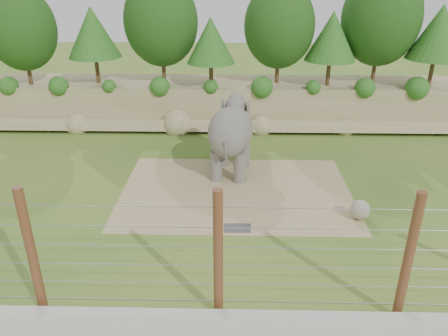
{
  "coord_description": "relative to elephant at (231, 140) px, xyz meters",
  "views": [
    {
      "loc": [
        0.38,
        -14.02,
        8.97
      ],
      "look_at": [
        0.0,
        2.0,
        1.6
      ],
      "focal_mm": 35.0,
      "sensor_mm": 36.0,
      "label": 1
    }
  ],
  "objects": [
    {
      "name": "retaining_wall",
      "position": [
        -0.24,
        -9.96,
        -1.42
      ],
      "size": [
        26.0,
        0.35,
        0.5
      ],
      "primitive_type": "cube",
      "color": "#B9B6AB",
      "rests_on": "ground"
    },
    {
      "name": "drain_grate",
      "position": [
        0.31,
        -4.96,
        -1.63
      ],
      "size": [
        1.0,
        0.6,
        0.03
      ],
      "primitive_type": "cube",
      "color": "#262628",
      "rests_on": "dirt_patch"
    },
    {
      "name": "elephant",
      "position": [
        0.0,
        0.0,
        0.0
      ],
      "size": [
        2.28,
        4.32,
        3.34
      ],
      "primitive_type": null,
      "rotation": [
        0.0,
        0.0,
        -0.13
      ],
      "color": "#56524D",
      "rests_on": "ground"
    },
    {
      "name": "barrier_fence",
      "position": [
        -0.24,
        -9.46,
        0.33
      ],
      "size": [
        20.26,
        0.26,
        4.0
      ],
      "color": "#512815",
      "rests_on": "ground"
    },
    {
      "name": "ground",
      "position": [
        -0.24,
        -4.96,
        -1.67
      ],
      "size": [
        90.0,
        90.0,
        0.0
      ],
      "primitive_type": "plane",
      "color": "#3C6922",
      "rests_on": "ground"
    },
    {
      "name": "stone_ball",
      "position": [
        5.08,
        -4.13,
        -1.26
      ],
      "size": [
        0.78,
        0.78,
        0.78
      ],
      "primitive_type": "sphere",
      "color": "gray",
      "rests_on": "dirt_patch"
    },
    {
      "name": "back_embankment",
      "position": [
        0.35,
        7.72,
        2.3
      ],
      "size": [
        30.0,
        5.52,
        8.77
      ],
      "color": "#93835B",
      "rests_on": "ground"
    },
    {
      "name": "dirt_patch",
      "position": [
        0.26,
        -1.96,
        -1.66
      ],
      "size": [
        10.0,
        7.0,
        0.02
      ],
      "primitive_type": "cube",
      "color": "tan",
      "rests_on": "ground"
    }
  ]
}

